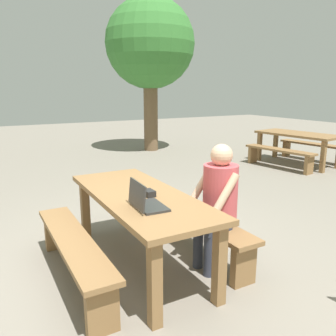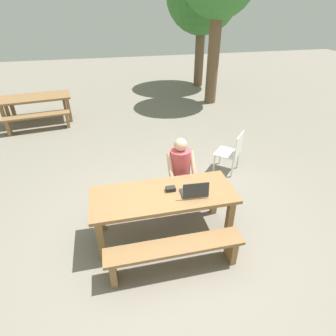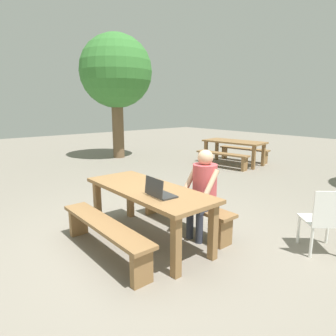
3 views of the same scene
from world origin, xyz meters
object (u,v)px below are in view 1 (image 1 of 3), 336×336
object	(u,v)px
small_pouch	(149,193)
person_seated	(217,198)
picnic_table_mid	(298,138)
picnic_table_front	(139,204)
tree_right	(150,45)
laptop	(145,202)

from	to	relation	value
small_pouch	person_seated	distance (m)	0.65
small_pouch	picnic_table_mid	distance (m)	5.78
picnic_table_front	tree_right	bearing A→B (deg)	152.74
laptop	small_pouch	size ratio (longest dim) A/B	2.76
picnic_table_mid	tree_right	world-z (taller)	tree_right
tree_right	laptop	bearing A→B (deg)	-26.68
small_pouch	picnic_table_mid	xyz separation A→B (m)	(-2.66, 5.13, -0.15)
small_pouch	picnic_table_front	bearing A→B (deg)	-156.36
picnic_table_front	tree_right	xyz separation A→B (m)	(-5.92, 3.05, 2.24)
picnic_table_mid	picnic_table_front	bearing A→B (deg)	-71.83
picnic_table_front	laptop	distance (m)	0.45
person_seated	picnic_table_front	bearing A→B (deg)	-123.43
picnic_table_front	laptop	bearing A→B (deg)	-17.48
picnic_table_mid	tree_right	bearing A→B (deg)	-155.74
person_seated	picnic_table_mid	distance (m)	5.43
small_pouch	tree_right	size ratio (longest dim) A/B	0.03
person_seated	picnic_table_mid	world-z (taller)	person_seated
small_pouch	picnic_table_mid	size ratio (longest dim) A/B	0.07
picnic_table_mid	tree_right	distance (m)	4.58
picnic_table_front	picnic_table_mid	world-z (taller)	picnic_table_front
small_pouch	person_seated	world-z (taller)	person_seated
small_pouch	person_seated	xyz separation A→B (m)	(0.30, 0.58, -0.05)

